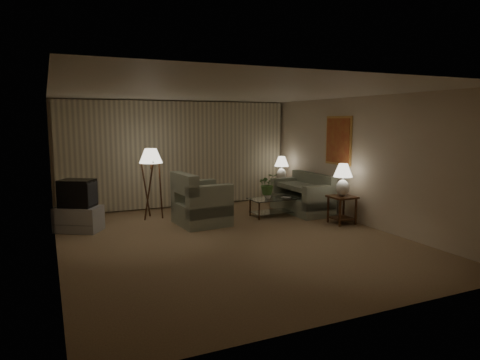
# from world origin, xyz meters

# --- Properties ---
(ground) EXTENTS (7.00, 7.00, 0.00)m
(ground) POSITION_xyz_m (0.00, 0.00, 0.00)
(ground) COLOR #9B7E55
(ground) RESTS_ON ground
(room_shell) EXTENTS (6.04, 7.02, 2.72)m
(room_shell) POSITION_xyz_m (0.02, 1.51, 1.75)
(room_shell) COLOR beige
(room_shell) RESTS_ON ground
(sofa) EXTENTS (1.67, 0.85, 0.74)m
(sofa) POSITION_xyz_m (2.50, 1.54, 0.37)
(sofa) COLOR gray
(sofa) RESTS_ON ground
(armchair) EXTENTS (1.22, 1.18, 0.88)m
(armchair) POSITION_xyz_m (-0.11, 1.37, 0.44)
(armchair) COLOR gray
(armchair) RESTS_ON ground
(side_table_near) EXTENTS (0.51, 0.51, 0.60)m
(side_table_near) POSITION_xyz_m (2.65, 0.19, 0.41)
(side_table_near) COLOR #3B2010
(side_table_near) RESTS_ON ground
(side_table_far) EXTENTS (0.51, 0.43, 0.60)m
(side_table_far) POSITION_xyz_m (2.65, 2.79, 0.40)
(side_table_far) COLOR #3B2010
(side_table_far) RESTS_ON ground
(table_lamp_near) EXTENTS (0.40, 0.40, 0.70)m
(table_lamp_near) POSITION_xyz_m (2.65, 0.19, 1.01)
(table_lamp_near) COLOR white
(table_lamp_near) RESTS_ON side_table_near
(table_lamp_far) EXTENTS (0.38, 0.38, 0.65)m
(table_lamp_far) POSITION_xyz_m (2.65, 2.79, 0.99)
(table_lamp_far) COLOR white
(table_lamp_far) RESTS_ON side_table_far
(coffee_table) EXTENTS (1.11, 0.60, 0.41)m
(coffee_table) POSITION_xyz_m (1.66, 1.44, 0.28)
(coffee_table) COLOR silver
(coffee_table) RESTS_ON ground
(tv_cabinet) EXTENTS (1.33, 1.30, 0.50)m
(tv_cabinet) POSITION_xyz_m (-2.55, 1.85, 0.25)
(tv_cabinet) COLOR #979799
(tv_cabinet) RESTS_ON ground
(crt_tv) EXTENTS (1.04, 1.02, 0.54)m
(crt_tv) POSITION_xyz_m (-2.55, 1.85, 0.77)
(crt_tv) COLOR black
(crt_tv) RESTS_ON tv_cabinet
(floor_lamp) EXTENTS (0.51, 0.51, 1.58)m
(floor_lamp) POSITION_xyz_m (-0.95, 2.36, 0.83)
(floor_lamp) COLOR #3B2010
(floor_lamp) RESTS_ON ground
(ottoman) EXTENTS (0.75, 0.75, 0.40)m
(ottoman) POSITION_xyz_m (0.42, 2.22, 0.20)
(ottoman) COLOR #985733
(ottoman) RESTS_ON ground
(vase) EXTENTS (0.18, 0.18, 0.16)m
(vase) POSITION_xyz_m (1.51, 1.44, 0.50)
(vase) COLOR white
(vase) RESTS_ON coffee_table
(flowers) EXTENTS (0.48, 0.43, 0.49)m
(flowers) POSITION_xyz_m (1.51, 1.44, 0.82)
(flowers) COLOR #4D7C37
(flowers) RESTS_ON vase
(book) EXTENTS (0.25, 0.27, 0.02)m
(book) POSITION_xyz_m (1.91, 1.34, 0.42)
(book) COLOR olive
(book) RESTS_ON coffee_table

